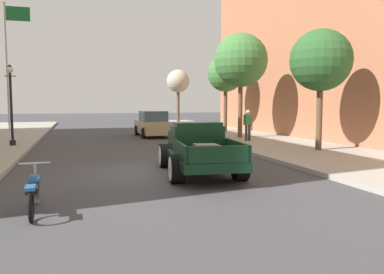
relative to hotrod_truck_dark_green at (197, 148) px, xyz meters
name	(u,v)px	position (x,y,z in m)	size (l,w,h in m)	color
ground_plane	(156,172)	(-1.24, 0.40, -0.75)	(140.00, 140.00, 0.00)	#3D3D42
sidewalk_right	(349,160)	(6.01, 0.40, -0.68)	(5.50, 64.00, 0.15)	#9E998E
hotrod_truck_dark_green	(197,148)	(0.00, 0.00, 0.00)	(2.50, 5.05, 1.58)	black
motorcycle_parked	(34,191)	(-4.48, -3.42, -0.31)	(0.62, 2.12, 0.93)	black
car_background_tan	(153,125)	(1.05, 13.18, 0.01)	(1.94, 4.34, 1.65)	tan
pedestrian_sidewalk_right	(248,123)	(5.14, 7.45, 0.33)	(0.53, 0.22, 1.65)	#333338
street_lamp_far	(11,98)	(-6.63, 8.54, 1.63)	(0.50, 0.32, 3.85)	black
flagpole	(10,52)	(-8.15, 19.00, 5.02)	(1.74, 0.16, 9.16)	#B2B2B7
street_tree_nearest	(321,61)	(6.41, 2.90, 3.21)	(2.64, 2.64, 5.16)	brown
street_tree_second	(241,61)	(5.53, 9.39, 3.86)	(3.11, 3.11, 6.04)	brown
street_tree_third	(226,74)	(6.50, 14.27, 3.45)	(2.57, 2.57, 5.37)	brown
street_tree_farthest	(178,82)	(5.23, 22.85, 3.33)	(2.08, 2.08, 5.03)	brown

